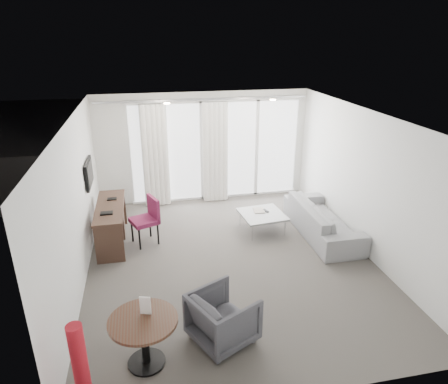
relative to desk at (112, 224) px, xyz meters
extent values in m
cube|color=#4E4943|center=(2.11, -1.13, -0.39)|extent=(5.00, 6.00, 0.00)
cube|color=white|center=(2.11, -1.13, 2.21)|extent=(5.00, 6.00, 0.00)
cube|color=silver|center=(-0.39, -1.13, 0.91)|extent=(0.00, 6.00, 2.60)
cube|color=silver|center=(4.61, -1.13, 0.91)|extent=(0.00, 6.00, 2.60)
cube|color=silver|center=(2.11, -4.13, 0.91)|extent=(5.00, 0.00, 2.60)
cylinder|color=#FFE0B2|center=(1.21, 0.47, 2.20)|extent=(0.12, 0.12, 0.02)
cylinder|color=#FFE0B2|center=(3.31, 0.47, 2.20)|extent=(0.12, 0.12, 0.02)
cylinder|color=#A81622|center=(-0.05, -3.97, 0.24)|extent=(0.28, 0.28, 1.26)
imported|color=#3D3C43|center=(1.58, -3.06, -0.03)|extent=(1.03, 1.02, 0.71)
imported|color=gray|center=(4.16, -0.50, -0.06)|extent=(0.87, 2.22, 0.65)
cube|color=#4D4D50|center=(2.41, 3.37, -0.45)|extent=(5.60, 3.00, 0.12)
camera|label=1|loc=(0.74, -7.23, 3.46)|focal=32.00mm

